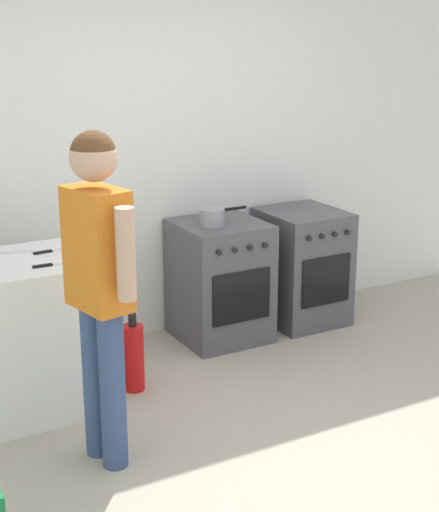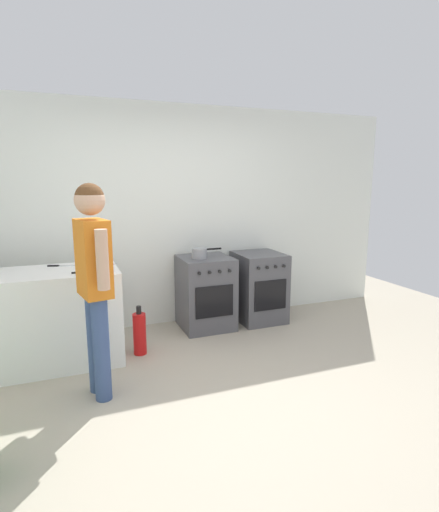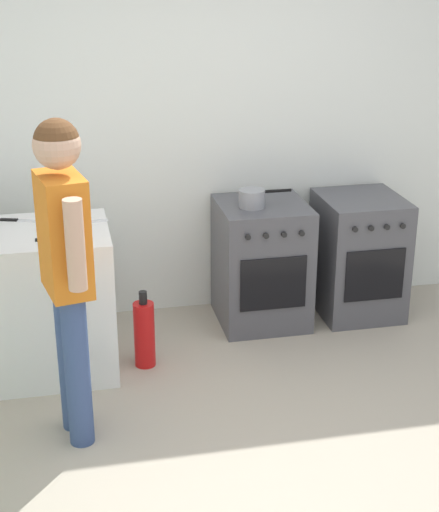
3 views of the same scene
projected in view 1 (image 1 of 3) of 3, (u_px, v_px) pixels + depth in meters
name	position (u px, v px, depth m)	size (l,w,h in m)	color
ground_plane	(306.00, 449.00, 4.17)	(8.00, 8.00, 0.00)	#ADA38E
back_wall	(150.00, 154.00, 5.43)	(6.00, 0.10, 2.60)	silver
oven_left	(220.00, 281.00, 5.53)	(0.59, 0.62, 0.85)	#4C4C51
oven_right	(302.00, 266.00, 5.86)	(0.55, 0.62, 0.85)	#4C4C51
pot	(212.00, 217.00, 5.31)	(0.35, 0.17, 0.12)	gray
knife_paring	(48.00, 265.00, 4.29)	(0.21, 0.03, 0.01)	silver
knife_chef	(1.00, 253.00, 4.52)	(0.30, 0.12, 0.01)	silver
knife_bread	(60.00, 250.00, 4.58)	(0.35, 0.06, 0.01)	silver
person	(99.00, 270.00, 3.79)	(0.26, 0.56, 1.71)	#384C7A
fire_extinguisher	(134.00, 357.00, 4.79)	(0.13, 0.13, 0.50)	red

